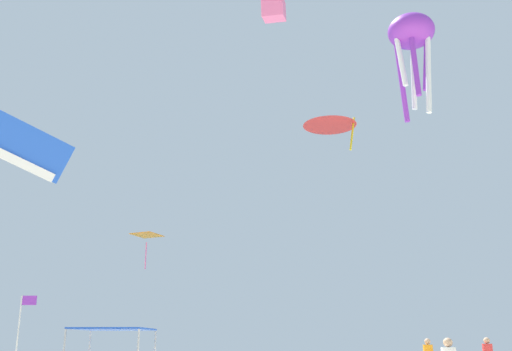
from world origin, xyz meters
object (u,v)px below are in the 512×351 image
kite_octopus_purple (412,37)px  kite_delta_red (330,121)px  canopy_tent (113,331)px  kite_parafoil_blue (1,135)px  kite_diamond_orange (147,237)px  banner_flag (20,332)px

kite_octopus_purple → kite_delta_red: 10.89m
canopy_tent → kite_parafoil_blue: kite_parafoil_blue is taller
kite_parafoil_blue → kite_octopus_purple: bearing=-18.7°
canopy_tent → kite_octopus_purple: bearing=27.2°
canopy_tent → kite_diamond_orange: bearing=100.2°
kite_octopus_purple → banner_flag: bearing=-178.7°
kite_octopus_purple → kite_parafoil_blue: kite_octopus_purple is taller
banner_flag → kite_octopus_purple: (17.03, 6.99, 15.76)m
banner_flag → kite_parafoil_blue: kite_parafoil_blue is taller
banner_flag → kite_parafoil_blue: size_ratio=0.55×
banner_flag → kite_delta_red: size_ratio=0.67×
kite_delta_red → banner_flag: bearing=76.6°
kite_diamond_orange → kite_delta_red: 15.43m
kite_delta_red → kite_parafoil_blue: (-16.36, -14.46, -6.03)m
kite_octopus_purple → kite_parafoil_blue: size_ratio=0.97×
kite_diamond_orange → kite_parafoil_blue: size_ratio=0.40×
canopy_tent → kite_diamond_orange: size_ratio=1.14×
banner_flag → kite_octopus_purple: size_ratio=0.56×
kite_delta_red → kite_diamond_orange: bearing=17.3°
canopy_tent → kite_parafoil_blue: 11.32m
canopy_tent → banner_flag: banner_flag is taller
banner_flag → kite_diamond_orange: bearing=89.6°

